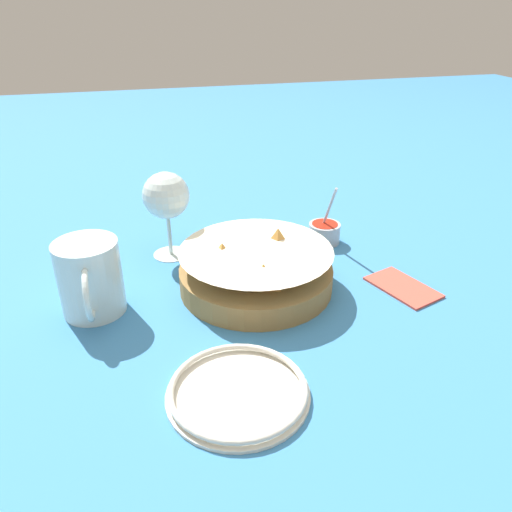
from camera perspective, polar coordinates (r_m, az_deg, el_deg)
The scene contains 7 objects.
ground_plane at distance 0.80m, azimuth -0.68°, elevation -4.85°, with size 4.00×4.00×0.00m, color teal.
food_basket at distance 0.81m, azimuth -0.03°, elevation -1.71°, with size 0.25×0.25×0.09m.
sauce_cup at distance 0.97m, azimuth 7.82°, elevation 2.76°, with size 0.07×0.06×0.13m.
wine_glass at distance 0.89m, azimuth -10.22°, elevation 6.55°, with size 0.08×0.08×0.16m.
beer_mug at distance 0.78m, azimuth -18.39°, elevation -2.69°, with size 0.14×0.09×0.11m.
side_plate at distance 0.62m, azimuth -2.07°, elevation -15.16°, with size 0.18×0.18×0.01m.
napkin at distance 0.86m, azimuth 16.45°, elevation -3.33°, with size 0.13×0.10×0.01m.
Camera 1 is at (0.65, -0.16, 0.43)m, focal length 35.00 mm.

